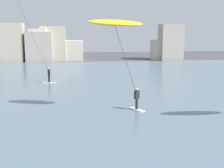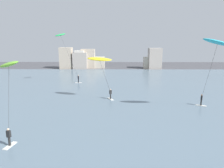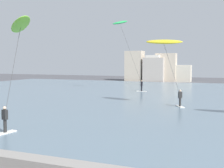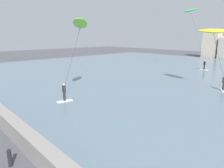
{
  "view_description": "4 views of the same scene",
  "coord_description": "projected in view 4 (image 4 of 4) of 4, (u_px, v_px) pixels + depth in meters",
  "views": [
    {
      "loc": [
        -4.78,
        2.71,
        6.02
      ],
      "look_at": [
        -3.13,
        15.69,
        3.64
      ],
      "focal_mm": 49.69,
      "sensor_mm": 36.0,
      "label": 1
    },
    {
      "loc": [
        0.3,
        -5.78,
        9.08
      ],
      "look_at": [
        0.1,
        13.54,
        4.86
      ],
      "focal_mm": 32.12,
      "sensor_mm": 36.0,
      "label": 2
    },
    {
      "loc": [
        3.47,
        -3.66,
        4.44
      ],
      "look_at": [
        -2.85,
        12.75,
        3.06
      ],
      "focal_mm": 45.94,
      "sensor_mm": 36.0,
      "label": 3
    },
    {
      "loc": [
        6.75,
        1.17,
        5.83
      ],
      "look_at": [
        -3.62,
        10.99,
        2.42
      ],
      "focal_mm": 32.37,
      "sensor_mm": 36.0,
      "label": 4
    }
  ],
  "objects": [
    {
      "name": "kitesurfer_yellow",
      "position": [
        214.0,
        35.0,
        21.32
      ],
      "size": [
        4.18,
        2.22,
        6.67
      ],
      "color": "silver",
      "rests_on": "water_bay"
    },
    {
      "name": "bollard_post",
      "position": [
        10.0,
        158.0,
        9.17
      ],
      "size": [
        0.18,
        0.18,
        0.84
      ],
      "primitive_type": "cylinder",
      "color": "black",
      "rests_on": "ground"
    },
    {
      "name": "kitesurfer_lime",
      "position": [
        79.0,
        29.0,
        18.6
      ],
      "size": [
        3.53,
        4.91,
        7.46
      ],
      "color": "silver",
      "rests_on": "water_bay"
    },
    {
      "name": "kitesurfer_green",
      "position": [
        193.0,
        19.0,
        35.14
      ],
      "size": [
        5.33,
        2.17,
        10.58
      ],
      "color": "silver",
      "rests_on": "water_bay"
    }
  ]
}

